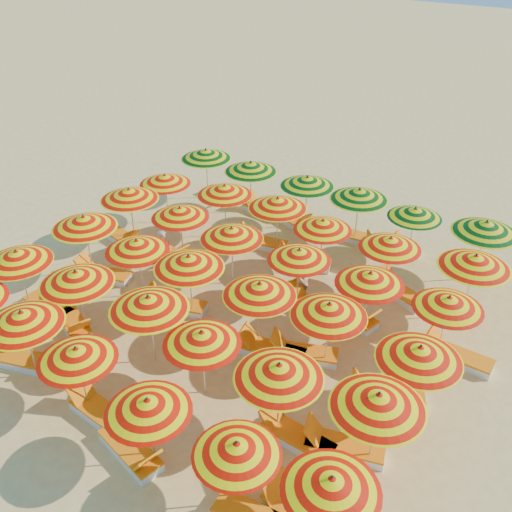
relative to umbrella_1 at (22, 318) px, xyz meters
name	(u,v)px	position (x,y,z in m)	size (l,w,h in m)	color
ground	(247,310)	(3.00, 5.05, -1.81)	(120.00, 120.00, 0.00)	#F6CD6D
umbrella_1	(22,318)	(0.00, 0.00, 0.00)	(2.18, 2.18, 2.06)	silver
umbrella_2	(77,354)	(1.88, -0.09, -0.15)	(2.14, 2.14, 1.90)	silver
umbrella_3	(148,406)	(4.21, -0.39, -0.16)	(2.21, 2.21, 1.88)	silver
umbrella_4	(237,449)	(6.26, -0.27, -0.22)	(1.90, 1.90, 1.81)	silver
umbrella_5	(331,484)	(8.08, -0.06, -0.15)	(2.09, 2.09, 1.89)	silver
umbrella_6	(17,257)	(-2.41, 1.74, -0.03)	(2.13, 2.13, 2.03)	silver
umbrella_7	(76,278)	(-0.20, 1.86, 0.01)	(2.21, 2.21, 2.08)	silver
umbrella_8	(149,303)	(2.15, 2.00, 0.04)	(2.33, 2.33, 2.11)	silver
umbrella_9	(202,338)	(3.91, 1.79, -0.11)	(2.03, 2.03, 1.94)	silver
umbrella_10	(279,371)	(6.00, 1.70, 0.00)	(2.55, 2.55, 2.07)	silver
umbrella_11	(378,401)	(8.08, 2.01, 0.02)	(2.52, 2.52, 2.08)	silver
umbrella_12	(84,222)	(-2.24, 4.05, 0.04)	(2.00, 2.00, 2.11)	silver
umbrella_13	(137,246)	(-0.06, 4.00, -0.07)	(2.25, 2.25, 1.99)	silver
umbrella_14	(189,262)	(1.81, 4.01, 0.02)	(1.99, 1.99, 2.08)	silver
umbrella_15	(260,289)	(4.08, 4.01, -0.02)	(2.42, 2.42, 2.04)	silver
umbrella_16	(329,310)	(5.94, 4.20, -0.03)	(2.28, 2.28, 2.02)	silver
umbrella_17	(420,353)	(8.30, 3.83, -0.01)	(2.22, 2.22, 2.05)	silver
umbrella_18	(129,194)	(-2.45, 6.25, 0.01)	(2.50, 2.50, 2.08)	silver
umbrella_19	(180,213)	(-0.32, 6.28, -0.09)	(1.96, 1.96, 1.96)	silver
umbrella_20	(232,233)	(1.86, 6.00, -0.04)	(2.39, 2.39, 2.02)	silver
umbrella_21	(299,255)	(4.06, 6.14, -0.13)	(2.28, 2.28, 1.92)	silver
umbrella_22	(370,278)	(6.23, 6.05, -0.09)	(2.08, 2.08, 1.96)	silver
umbrella_23	(449,303)	(8.26, 6.20, -0.15)	(2.32, 2.32, 1.89)	silver
umbrella_24	(165,179)	(-2.41, 8.01, -0.12)	(2.41, 2.41, 1.93)	silver
umbrella_25	(225,190)	(-0.02, 8.31, -0.05)	(2.08, 2.08, 2.00)	silver
umbrella_26	(278,203)	(2.04, 8.37, -0.01)	(2.09, 2.09, 2.05)	silver
umbrella_27	(323,225)	(3.84, 8.05, -0.13)	(2.23, 2.23, 1.91)	silver
umbrella_28	(390,243)	(6.00, 8.12, -0.12)	(2.40, 2.40, 1.93)	silver
umbrella_29	(475,261)	(8.37, 8.17, 0.03)	(1.99, 1.99, 2.10)	silver
umbrella_30	(206,154)	(-2.38, 10.45, 0.01)	(2.18, 2.18, 2.07)	silver
umbrella_31	(251,167)	(-0.27, 10.35, 0.00)	(2.43, 2.43, 2.06)	silver
umbrella_32	(307,181)	(2.04, 10.42, -0.04)	(2.48, 2.48, 2.02)	silver
umbrella_33	(359,194)	(4.04, 10.33, 0.02)	(2.51, 2.51, 2.09)	silver
umbrella_34	(415,213)	(5.95, 10.44, -0.19)	(2.00, 2.00, 1.85)	silver
umbrella_35	(486,227)	(8.16, 10.25, 0.04)	(2.08, 2.08, 2.11)	silver
lounger_1	(27,361)	(-0.50, 0.10, -1.66)	(1.83, 1.05, 0.69)	white
lounger_2	(101,413)	(2.39, -0.15, -1.66)	(1.78, 0.74, 0.69)	white
lounger_3	(132,451)	(3.71, -0.56, -1.66)	(1.82, 0.98, 0.69)	white
lounger_6	(50,307)	(-1.81, 1.96, -1.66)	(1.77, 0.72, 0.69)	white
lounger_7	(73,322)	(-0.70, 1.82, -1.66)	(1.82, 1.22, 0.69)	white
lounger_8	(296,437)	(6.50, 1.65, -1.66)	(1.77, 0.70, 0.69)	white
lounger_9	(343,446)	(7.48, 1.97, -1.66)	(1.82, 1.02, 0.69)	white
lounger_10	(103,274)	(-1.73, 4.03, -1.66)	(1.82, 0.98, 0.69)	white
lounger_11	(176,305)	(1.22, 3.98, -1.66)	(1.83, 1.05, 0.69)	white
lounger_12	(271,350)	(4.58, 3.79, -1.66)	(1.81, 0.90, 0.69)	white
lounger_13	(303,353)	(5.35, 4.13, -1.66)	(1.83, 1.14, 0.69)	white
lounger_14	(386,395)	(7.71, 3.90, -1.66)	(1.82, 1.25, 0.69)	white
lounger_15	(120,236)	(-2.95, 6.05, -1.66)	(1.81, 0.92, 0.69)	white
lounger_16	(168,253)	(-0.83, 6.09, -1.66)	(1.81, 0.88, 0.69)	white
lounger_17	(309,308)	(4.57, 5.95, -1.66)	(1.82, 1.17, 0.69)	white
lounger_18	(351,315)	(5.73, 6.27, -1.66)	(1.83, 1.04, 0.69)	white
lounger_19	(457,356)	(8.77, 6.16, -1.66)	(1.75, 0.64, 0.69)	white
lounger_20	(261,242)	(1.44, 8.34, -1.66)	(1.81, 0.89, 0.69)	white
lounger_21	(303,262)	(3.25, 8.01, -1.66)	(1.83, 1.05, 0.69)	white
lounger_22	(399,292)	(6.50, 8.07, -1.66)	(1.82, 1.22, 0.69)	white
lounger_23	(223,195)	(-1.79, 10.67, -1.66)	(1.80, 0.81, 0.69)	white
lounger_24	(263,210)	(0.24, 10.43, -1.66)	(1.80, 0.81, 0.69)	white
lounger_25	(291,220)	(1.54, 10.30, -1.66)	(1.83, 1.14, 0.69)	white
lounger_26	(372,241)	(4.64, 10.46, -1.66)	(1.77, 0.70, 0.69)	white
lounger_27	(390,249)	(5.35, 10.32, -1.66)	(1.82, 1.24, 0.69)	white
beachgoer_a	(165,252)	(-0.22, 5.31, -1.04)	(0.56, 0.37, 1.55)	tan
beachgoer_b	(305,278)	(4.15, 6.43, -1.07)	(0.73, 0.57, 1.49)	tan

